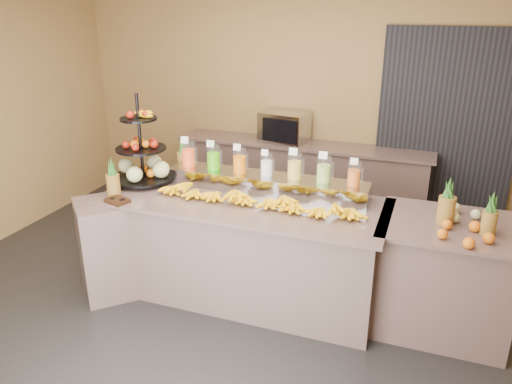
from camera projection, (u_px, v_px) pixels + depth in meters
The scene contains 20 objects.
ground at pixel (231, 310), 4.40m from camera, with size 6.00×6.00×0.00m, color black.
room_envelope at pixel (282, 83), 4.35m from camera, with size 6.04×5.02×2.82m.
buffet_counter at pixel (230, 248), 4.50m from camera, with size 2.75×1.25×0.93m.
right_counter at pixel (443, 276), 4.03m from camera, with size 1.08×0.88×0.93m.
back_ledge at pixel (301, 179), 6.20m from camera, with size 3.10×0.55×0.93m.
pitcher_tray at pixel (266, 183), 4.51m from camera, with size 1.85×0.30×0.15m, color gray.
juice_pitcher_orange_a at pixel (188, 155), 4.69m from camera, with size 0.13×0.13×0.31m.
juice_pitcher_green at pixel (214, 159), 4.61m from camera, with size 0.12×0.13×0.30m.
juice_pitcher_orange_b at pixel (240, 162), 4.53m from camera, with size 0.12×0.13×0.29m.
juice_pitcher_milk at pixel (267, 166), 4.45m from camera, with size 0.11×0.11×0.26m.
juice_pitcher_lemon at pixel (295, 168), 4.36m from camera, with size 0.13×0.13×0.31m.
juice_pitcher_lime at pixel (324, 171), 4.28m from camera, with size 0.12×0.13×0.30m.
juice_pitcher_orange_c at pixel (354, 176), 4.20m from camera, with size 0.11×0.12×0.27m.
banana_heap at pixel (257, 197), 4.22m from camera, with size 1.84×0.17×0.15m.
fruit_stand at pixel (145, 160), 4.68m from camera, with size 0.74×0.74×0.84m.
condiment_caddy at pixel (117, 201), 4.28m from camera, with size 0.19×0.15×0.03m, color black.
pineapple_left_a at pixel (113, 182), 4.38m from camera, with size 0.12×0.12×0.36m.
pineapple_left_b at pixel (183, 161), 4.91m from camera, with size 0.12×0.12×0.39m.
right_fruit_pile at pixel (464, 224), 3.69m from camera, with size 0.42×0.40×0.22m.
oven_warmer at pixel (284, 127), 6.04m from camera, with size 0.55×0.38×0.36m, color gray.
Camera 1 is at (1.50, -3.42, 2.55)m, focal length 35.00 mm.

